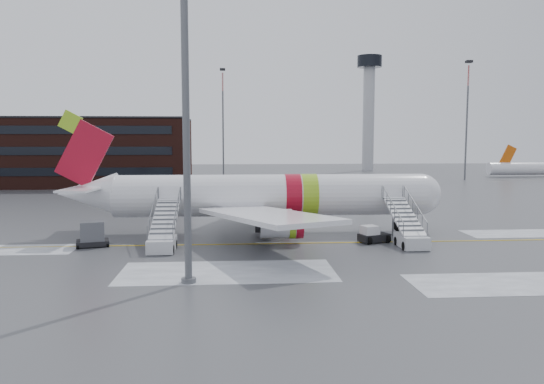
{
  "coord_description": "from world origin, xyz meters",
  "views": [
    {
      "loc": [
        -5.52,
        -44.0,
        8.76
      ],
      "look_at": [
        -2.24,
        1.95,
        4.0
      ],
      "focal_mm": 35.0,
      "sensor_mm": 36.0,
      "label": 1
    }
  ],
  "objects": [
    {
      "name": "terminal_building",
      "position": [
        -45.0,
        54.98,
        6.2
      ],
      "size": [
        62.0,
        16.11,
        12.3
      ],
      "color": "#3F1E16",
      "rests_on": "ground"
    },
    {
      "name": "light_mast_far_ne",
      "position": [
        42.0,
        62.0,
        13.84
      ],
      "size": [
        1.2,
        1.2,
        24.25
      ],
      "color": "#595B60",
      "rests_on": "ground"
    },
    {
      "name": "control_tower",
      "position": [
        30.0,
        95.0,
        18.75
      ],
      "size": [
        6.4,
        6.4,
        30.0
      ],
      "color": "#B2B5BA",
      "rests_on": "ground"
    },
    {
      "name": "pushback_tug",
      "position": [
        6.0,
        -1.0,
        0.63
      ],
      "size": [
        2.79,
        2.42,
        1.43
      ],
      "color": "black",
      "rests_on": "ground"
    },
    {
      "name": "ground",
      "position": [
        0.0,
        0.0,
        0.0
      ],
      "size": [
        260.0,
        260.0,
        0.0
      ],
      "primitive_type": "plane",
      "color": "#494C4F",
      "rests_on": "ground"
    },
    {
      "name": "airstair_aft",
      "position": [
        -11.12,
        -2.59,
        1.06
      ],
      "size": [
        2.05,
        7.7,
        3.48
      ],
      "color": "silver",
      "rests_on": "ground"
    },
    {
      "name": "light_mast_far_n",
      "position": [
        -8.0,
        78.0,
        13.84
      ],
      "size": [
        1.2,
        1.2,
        24.25
      ],
      "color": "#595B60",
      "rests_on": "ground"
    },
    {
      "name": "airstair_fwd",
      "position": [
        8.54,
        -2.59,
        1.06
      ],
      "size": [
        2.05,
        7.7,
        3.48
      ],
      "color": "silver",
      "rests_on": "ground"
    },
    {
      "name": "airliner",
      "position": [
        -3.19,
        3.95,
        3.42
      ],
      "size": [
        35.03,
        32.97,
        11.18
      ],
      "color": "white",
      "rests_on": "ground"
    },
    {
      "name": "uld_container",
      "position": [
        -16.99,
        -0.95,
        0.96
      ],
      "size": [
        2.89,
        2.41,
        2.05
      ],
      "color": "black",
      "rests_on": "ground"
    },
    {
      "name": "light_mast_near",
      "position": [
        -8.32,
        -12.43,
        11.76
      ],
      "size": [
        1.2,
        1.2,
        22.54
      ],
      "color": "#595B60",
      "rests_on": "ground"
    }
  ]
}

